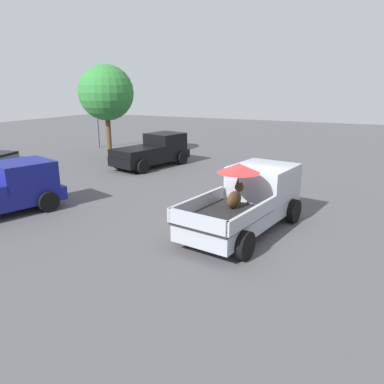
{
  "coord_description": "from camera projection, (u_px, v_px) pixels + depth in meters",
  "views": [
    {
      "loc": [
        -10.66,
        -3.49,
        4.44
      ],
      "look_at": [
        -0.07,
        1.74,
        1.1
      ],
      "focal_mm": 35.07,
      "sensor_mm": 36.0,
      "label": 1
    }
  ],
  "objects": [
    {
      "name": "pickup_truck_far",
      "position": [
        154.0,
        151.0,
        21.44
      ],
      "size": [
        5.08,
        2.97,
        1.8
      ],
      "rotation": [
        0.0,
        0.0,
        -0.22
      ],
      "color": "black",
      "rests_on": "ground"
    },
    {
      "name": "pickup_truck_main",
      "position": [
        250.0,
        199.0,
        11.99
      ],
      "size": [
        5.28,
        2.9,
        2.28
      ],
      "rotation": [
        0.0,
        0.0,
        -0.16
      ],
      "color": "black",
      "rests_on": "ground"
    },
    {
      "name": "tree_by_lot",
      "position": [
        106.0,
        93.0,
        23.54
      ],
      "size": [
        3.46,
        3.46,
        5.79
      ],
      "color": "brown",
      "rests_on": "ground"
    },
    {
      "name": "ground_plane",
      "position": [
        242.0,
        231.0,
        11.89
      ],
      "size": [
        80.0,
        80.0,
        0.0
      ],
      "primitive_type": "plane",
      "color": "#4C4C4F"
    },
    {
      "name": "motel_sign",
      "position": [
        96.0,
        101.0,
        27.3
      ],
      "size": [
        1.4,
        0.16,
        4.81
      ],
      "color": "#59595B",
      "rests_on": "ground"
    }
  ]
}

